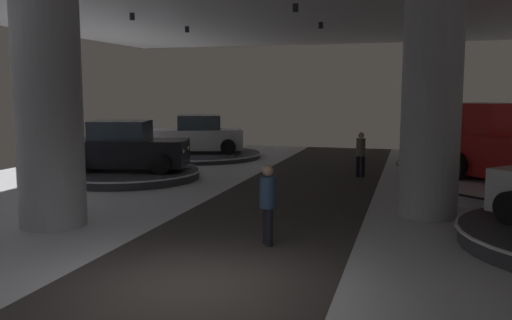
{
  "coord_description": "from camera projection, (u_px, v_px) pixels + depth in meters",
  "views": [
    {
      "loc": [
        3.24,
        -7.58,
        3.02
      ],
      "look_at": [
        -0.31,
        4.87,
        1.4
      ],
      "focal_mm": 38.69,
      "sensor_mm": 36.0,
      "label": 1
    }
  ],
  "objects": [
    {
      "name": "ground",
      "position": [
        189.0,
        290.0,
        8.49
      ],
      "size": [
        24.0,
        44.0,
        0.06
      ],
      "color": "silver"
    },
    {
      "name": "column_left",
      "position": [
        48.0,
        103.0,
        12.18
      ],
      "size": [
        1.47,
        1.47,
        5.5
      ],
      "color": "#ADADB2",
      "rests_on": "ground"
    },
    {
      "name": "column_right",
      "position": [
        431.0,
        103.0,
        13.09
      ],
      "size": [
        1.4,
        1.4,
        5.5
      ],
      "color": "#ADADB2",
      "rests_on": "ground"
    },
    {
      "name": "display_platform_deep_left",
      "position": [
        196.0,
        154.0,
        25.36
      ],
      "size": [
        6.04,
        6.04,
        0.23
      ],
      "color": "#333338",
      "rests_on": "ground"
    },
    {
      "name": "display_car_deep_left",
      "position": [
        197.0,
        136.0,
        25.26
      ],
      "size": [
        4.57,
        3.36,
        1.71
      ],
      "color": "silver",
      "rests_on": "display_platform_deep_left"
    },
    {
      "name": "display_platform_deep_right",
      "position": [
        474.0,
        167.0,
        21.1
      ],
      "size": [
        5.81,
        5.81,
        0.23
      ],
      "color": "#B7B7BC",
      "rests_on": "ground"
    },
    {
      "name": "pickup_truck_deep_right",
      "position": [
        477.0,
        141.0,
        20.66
      ],
      "size": [
        3.0,
        5.46,
        2.3
      ],
      "color": "#2D5638",
      "rests_on": "display_platform_deep_right"
    },
    {
      "name": "display_platform_far_left",
      "position": [
        126.0,
        174.0,
        19.13
      ],
      "size": [
        5.15,
        5.15,
        0.3
      ],
      "color": "#333338",
      "rests_on": "ground"
    },
    {
      "name": "display_car_far_left",
      "position": [
        124.0,
        148.0,
        19.02
      ],
      "size": [
        4.5,
        2.98,
        1.71
      ],
      "color": "black",
      "rests_on": "display_platform_far_left"
    },
    {
      "name": "visitor_walking_near",
      "position": [
        268.0,
        200.0,
        10.77
      ],
      "size": [
        0.32,
        0.32,
        1.59
      ],
      "color": "black",
      "rests_on": "ground"
    },
    {
      "name": "visitor_walking_far",
      "position": [
        361.0,
        152.0,
        19.42
      ],
      "size": [
        0.32,
        0.32,
        1.59
      ],
      "color": "black",
      "rests_on": "ground"
    }
  ]
}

